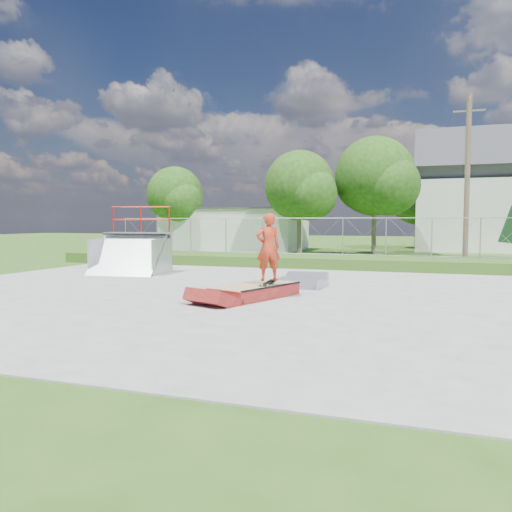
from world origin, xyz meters
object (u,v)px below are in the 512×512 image
(quarter_pipe, at_px, (129,240))
(flat_bank_ramp, at_px, (302,281))
(grind_box, at_px, (255,292))
(skater, at_px, (268,250))

(quarter_pipe, height_order, flat_bank_ramp, quarter_pipe)
(grind_box, relative_size, flat_bank_ramp, 1.96)
(grind_box, relative_size, skater, 1.54)
(grind_box, xyz_separation_m, quarter_pipe, (-6.86, 4.35, 1.19))
(skater, bearing_deg, grind_box, -21.55)
(grind_box, distance_m, quarter_pipe, 8.21)
(grind_box, bearing_deg, flat_bank_ramp, 95.24)
(grind_box, distance_m, flat_bank_ramp, 2.70)
(quarter_pipe, height_order, skater, quarter_pipe)
(skater, bearing_deg, flat_bank_ramp, -129.51)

